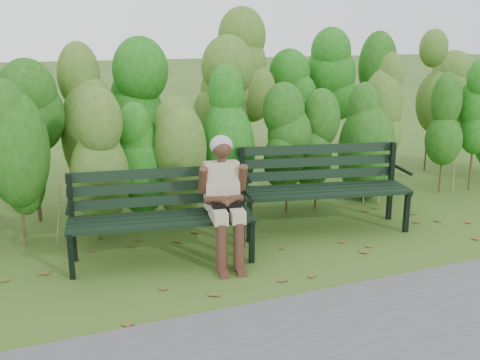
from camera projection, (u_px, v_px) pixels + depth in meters
name	position (u px, v px, depth m)	size (l,w,h in m)	color
ground	(253.00, 258.00, 5.83)	(80.00, 80.00, 0.00)	#395D1B
hedge_band	(195.00, 113.00, 7.17)	(11.04, 1.67, 2.42)	#47381E
leaf_litter	(287.00, 251.00, 6.01)	(5.33, 2.15, 0.01)	brown
bench_left	(161.00, 208.00, 5.69)	(1.91, 0.90, 0.92)	black
bench_right	(322.00, 181.00, 6.60)	(2.04, 1.04, 0.98)	black
seated_woman	(224.00, 192.00, 5.59)	(0.52, 0.76, 1.28)	tan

